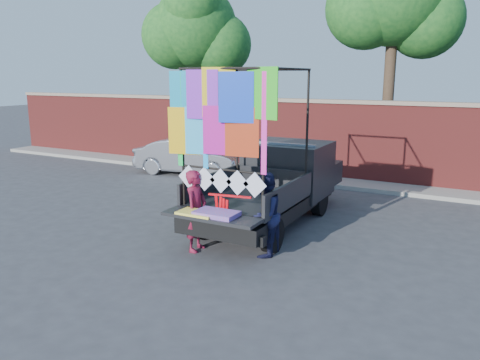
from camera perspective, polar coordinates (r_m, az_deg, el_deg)
The scene contains 9 objects.
ground at distance 9.45m, azimuth 0.72°, elevation -8.18°, with size 90.00×90.00×0.00m, color #38383A.
brick_wall at distance 15.52m, azimuth 12.79°, elevation 4.77°, with size 30.00×0.45×2.61m.
curb at distance 15.08m, azimuth 11.84°, elevation -0.30°, with size 30.00×1.20×0.12m, color gray.
tree_left at distance 19.21m, azimuth -5.51°, elevation 17.79°, with size 4.20×3.30×7.05m.
pickup_truck at distance 11.21m, azimuth 4.79°, elevation -0.16°, with size 2.21×5.56×3.50m.
sedan at distance 16.36m, azimuth -6.18°, elevation 2.90°, with size 1.31×3.77×1.24m, color #AFB0B6.
woman at distance 9.09m, azimuth -5.37°, elevation -3.76°, with size 0.58×0.38×1.60m, color maroon.
man at distance 8.80m, azimuth 3.01°, elevation -4.26°, with size 0.78×0.61×1.61m, color #161838.
streamer_bundle at distance 8.91m, azimuth -1.82°, elevation -2.96°, with size 0.85×0.18×0.60m.
Camera 1 is at (4.07, -7.84, 3.35)m, focal length 35.00 mm.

